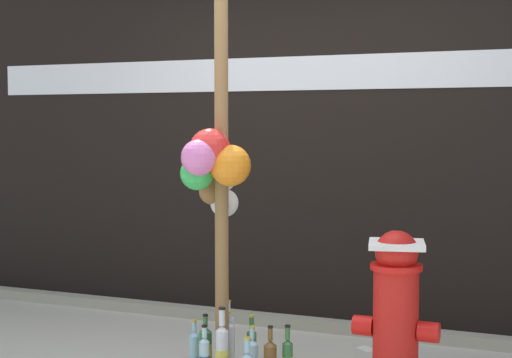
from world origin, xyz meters
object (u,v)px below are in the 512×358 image
at_px(memorial_post, 216,128).
at_px(bottle_0, 222,352).
at_px(fire_hydrant, 396,312).
at_px(bottle_1, 205,357).
at_px(bottle_2, 230,345).
at_px(bottle_10, 252,358).
at_px(bottle_8, 195,347).
at_px(bottle_7, 252,344).
at_px(bottle_6, 205,349).
at_px(bottle_3, 228,338).

distance_m(memorial_post, bottle_0, 1.27).
distance_m(fire_hydrant, bottle_1, 1.15).
height_order(memorial_post, bottle_2, memorial_post).
xyz_separation_m(bottle_0, bottle_10, (0.13, 0.14, -0.06)).
xyz_separation_m(memorial_post, bottle_8, (-0.21, 0.12, -1.32)).
xyz_separation_m(bottle_2, bottle_7, (0.07, 0.16, -0.03)).
relative_size(bottle_8, bottle_10, 0.95).
relative_size(fire_hydrant, bottle_8, 3.20).
bearing_deg(memorial_post, fire_hydrant, -0.50).
bearing_deg(bottle_10, fire_hydrant, -4.59).
relative_size(bottle_6, bottle_8, 1.21).
relative_size(bottle_0, bottle_7, 1.42).
bearing_deg(memorial_post, bottle_2, 78.89).
bearing_deg(memorial_post, bottle_3, 99.59).
bearing_deg(bottle_1, bottle_8, 131.00).
xyz_separation_m(bottle_6, bottle_8, (-0.11, 0.07, -0.02)).
xyz_separation_m(bottle_2, bottle_10, (0.17, -0.07, -0.04)).
distance_m(fire_hydrant, bottle_8, 1.30).
xyz_separation_m(bottle_2, bottle_8, (-0.23, -0.01, -0.04)).
height_order(bottle_6, bottle_8, bottle_6).
height_order(bottle_2, bottle_3, bottle_3).
bearing_deg(fire_hydrant, bottle_8, 174.19).
distance_m(bottle_7, bottle_10, 0.25).
distance_m(bottle_0, bottle_2, 0.21).
bearing_deg(bottle_8, fire_hydrant, -5.81).
relative_size(fire_hydrant, bottle_7, 3.02).
bearing_deg(fire_hydrant, bottle_2, 172.47).
distance_m(bottle_1, bottle_10, 0.27).
relative_size(memorial_post, fire_hydrant, 2.99).
bearing_deg(bottle_1, bottle_2, 67.13).
height_order(bottle_8, bottle_10, bottle_10).
bearing_deg(bottle_8, bottle_2, 1.86).
xyz_separation_m(bottle_1, bottle_7, (0.15, 0.34, -0.00)).
bearing_deg(bottle_0, bottle_2, 101.85).
bearing_deg(bottle_0, bottle_8, 144.42).
bearing_deg(bottle_7, bottle_10, -66.81).
bearing_deg(bottle_10, bottle_8, 171.62).
xyz_separation_m(bottle_0, bottle_7, (0.03, 0.36, -0.05)).
xyz_separation_m(bottle_0, bottle_8, (-0.27, 0.20, -0.05)).
bearing_deg(bottle_10, memorial_post, -163.17).
height_order(memorial_post, bottle_1, memorial_post).
bearing_deg(bottle_7, bottle_6, -129.51).
height_order(bottle_0, bottle_1, bottle_0).
relative_size(bottle_0, bottle_10, 1.43).
relative_size(fire_hydrant, bottle_2, 2.56).
xyz_separation_m(bottle_1, bottle_10, (0.25, 0.12, -0.01)).
bearing_deg(bottle_1, bottle_6, 113.21).
distance_m(fire_hydrant, bottle_10, 0.92).
distance_m(bottle_3, bottle_8, 0.21).
bearing_deg(bottle_0, bottle_1, 170.86).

